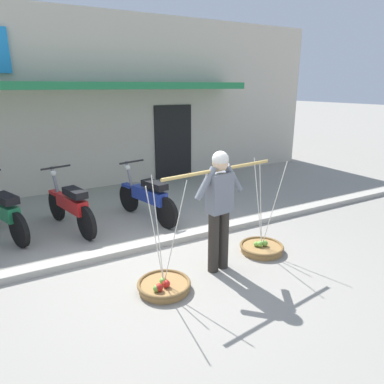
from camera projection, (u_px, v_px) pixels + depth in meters
ground_plane at (173, 264)px, 5.11m from camera, size 90.00×90.00×0.00m
sidewalk_curb at (154, 243)px, 5.68m from camera, size 20.00×0.24×0.10m
fruit_vendor at (219, 204)px, 4.71m from camera, size 1.80×0.29×1.70m
fruit_basket_left_side at (262, 247)px, 5.49m from camera, size 0.69×0.69×1.45m
fruit_basket_right_side at (164, 285)px, 4.45m from camera, size 0.69×0.69×1.45m
motorcycle_second_in_row at (2, 212)px, 5.91m from camera, size 0.78×1.73×1.09m
motorcycle_third_in_row at (71, 206)px, 6.24m from camera, size 0.62×1.79×1.09m
motorcycle_end_of_row at (147, 197)px, 6.70m from camera, size 0.63×1.79×1.09m
storefront_building at (78, 99)px, 10.58m from camera, size 13.00×6.00×4.20m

